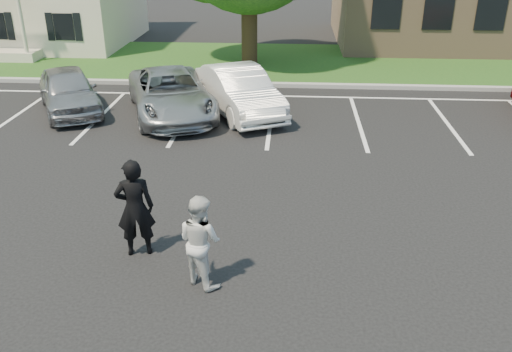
{
  "coord_description": "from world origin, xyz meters",
  "views": [
    {
      "loc": [
        0.65,
        -8.58,
        5.7
      ],
      "look_at": [
        0.0,
        1.0,
        1.25
      ],
      "focal_mm": 38.0,
      "sensor_mm": 36.0,
      "label": 1
    }
  ],
  "objects": [
    {
      "name": "ground_plane",
      "position": [
        0.0,
        0.0,
        0.0
      ],
      "size": [
        90.0,
        90.0,
        0.0
      ],
      "primitive_type": "plane",
      "color": "black",
      "rests_on": "ground"
    },
    {
      "name": "car_silver_minivan",
      "position": [
        -3.27,
        8.3,
        0.73
      ],
      "size": [
        4.06,
        5.74,
        1.45
      ],
      "primitive_type": "imported",
      "rotation": [
        0.0,
        0.0,
        0.35
      ],
      "color": "#989A9F",
      "rests_on": "ground"
    },
    {
      "name": "stall_lines",
      "position": [
        1.4,
        8.95,
        0.01
      ],
      "size": [
        34.0,
        5.36,
        0.01
      ],
      "color": "white",
      "rests_on": "ground"
    },
    {
      "name": "man_white_shirt",
      "position": [
        -0.83,
        -0.78,
        0.84
      ],
      "size": [
        1.03,
        1.0,
        1.68
      ],
      "primitive_type": "imported",
      "rotation": [
        0.0,
        0.0,
        2.5
      ],
      "color": "silver",
      "rests_on": "ground"
    },
    {
      "name": "car_white_sedan",
      "position": [
        -1.07,
        8.6,
        0.77
      ],
      "size": [
        3.51,
        4.89,
        1.53
      ],
      "primitive_type": "imported",
      "rotation": [
        0.0,
        0.0,
        0.46
      ],
      "color": "white",
      "rests_on": "ground"
    },
    {
      "name": "curb",
      "position": [
        0.0,
        12.0,
        0.07
      ],
      "size": [
        40.0,
        0.3,
        0.15
      ],
      "primitive_type": "cube",
      "color": "gray",
      "rests_on": "ground"
    },
    {
      "name": "man_black_suit",
      "position": [
        -2.17,
        0.05,
        0.97
      ],
      "size": [
        0.8,
        0.63,
        1.93
      ],
      "primitive_type": "imported",
      "rotation": [
        0.0,
        0.0,
        3.4
      ],
      "color": "black",
      "rests_on": "ground"
    },
    {
      "name": "car_silver_west",
      "position": [
        -6.75,
        8.45,
        0.72
      ],
      "size": [
        3.51,
        4.54,
        1.44
      ],
      "primitive_type": "imported",
      "rotation": [
        0.0,
        0.0,
        0.49
      ],
      "color": "#9D9DA1",
      "rests_on": "ground"
    },
    {
      "name": "grass_strip",
      "position": [
        0.0,
        16.0,
        0.04
      ],
      "size": [
        44.0,
        8.0,
        0.08
      ],
      "primitive_type": "cube",
      "color": "#194919",
      "rests_on": "ground"
    }
  ]
}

